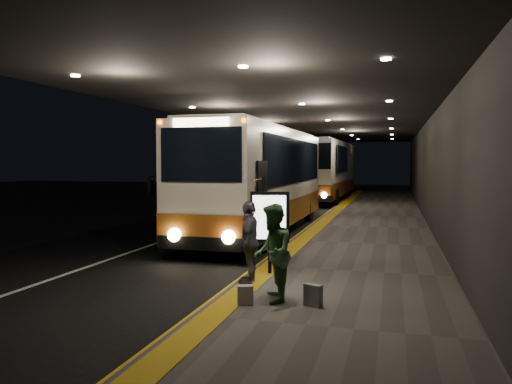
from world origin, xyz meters
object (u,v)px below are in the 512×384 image
Objects in this scene: coach_main at (261,184)px; passenger_boarding at (273,229)px; stanchion_post at (282,233)px; passenger_waiting_green at (273,253)px; info_sign at (270,219)px; bag_polka at (313,295)px; passenger_waiting_grey at (250,242)px; coach_second at (325,173)px; bag_plain at (245,295)px.

passenger_boarding is (1.92, -6.05, -0.82)m from coach_main.
stanchion_post is at bearing -20.88° from passenger_boarding.
passenger_waiting_green is at bearing -79.70° from stanchion_post.
passenger_boarding is at bearing 88.65° from info_sign.
stanchion_post is (-0.05, 1.30, -0.28)m from passenger_boarding.
passenger_waiting_green is 0.96× the size of info_sign.
info_sign is at bearing -73.44° from coach_main.
passenger_waiting_green is 1.02m from bag_polka.
info_sign is at bearing -179.43° from passenger_waiting_green.
bag_polka is 4.98m from stanchion_post.
passenger_boarding reaches higher than bag_polka.
passenger_waiting_grey is 4.43× the size of bag_polka.
stanchion_post is (-0.84, 4.60, -0.32)m from passenger_waiting_green.
coach_main is 16.41m from coach_second.
stanchion_post is (-0.42, 4.92, 0.40)m from bag_plain.
coach_second is at bearing 89.42° from coach_main.
bag_polka is (1.54, -3.41, -0.66)m from passenger_boarding.
passenger_waiting_grey is at bearing 103.46° from bag_plain.
bag_polka is 1.14× the size of bag_plain.
coach_second is 7.19× the size of passenger_waiting_green.
stanchion_post is (1.87, -4.75, -1.11)m from coach_main.
bag_plain is 0.30× the size of stanchion_post.
coach_second reaches higher than coach_main.
stanchion_post reaches higher than bag_polka.
passenger_boarding is (1.71, -22.46, -0.91)m from coach_second.
coach_second reaches higher than passenger_waiting_green.
coach_second reaches higher than info_sign.
coach_main reaches higher than passenger_waiting_green.
coach_second is 7.48× the size of passenger_boarding.
passenger_waiting_green is 1.03× the size of passenger_waiting_grey.
passenger_boarding is 3.80m from bag_polka.
passenger_waiting_grey is 0.93× the size of info_sign.
passenger_waiting_grey is 2.14m from bag_polka.
info_sign is at bearing 163.21° from passenger_waiting_grey.
bag_polka is 2.83m from info_sign.
coach_main is at bearing -89.51° from coach_second.
coach_main is 6.40m from passenger_boarding.
coach_main reaches higher than stanchion_post.
passenger_waiting_green is 2.27m from info_sign.
coach_main reaches higher than info_sign.
bag_plain is 4.95m from stanchion_post.
coach_main is 10.18m from bag_polka.
coach_second is 37.38× the size of bag_plain.
coach_second is at bearing 179.27° from passenger_waiting_grey.
passenger_boarding reaches higher than bag_plain.
bag_polka is at bearing -71.37° from stanchion_post.
coach_second reaches higher than passenger_waiting_grey.
stanchion_post is at bearing 94.87° from bag_plain.
info_sign is (0.20, -1.15, 0.40)m from passenger_boarding.
bag_polka is at bearing 67.69° from passenger_waiting_green.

